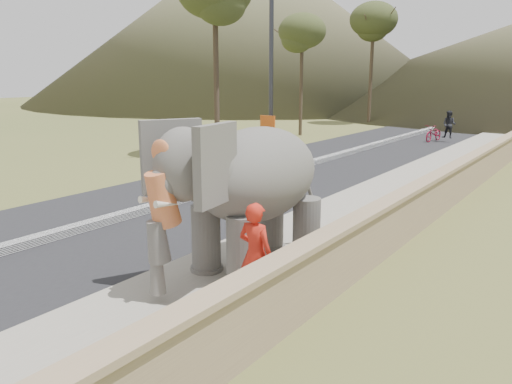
# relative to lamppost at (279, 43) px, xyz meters

# --- Properties ---
(ground) EXTENTS (160.00, 160.00, 0.00)m
(ground) POSITION_rel_lamppost_xyz_m (4.69, -11.66, -4.87)
(ground) COLOR olive
(ground) RESTS_ON ground
(road) EXTENTS (7.00, 120.00, 0.03)m
(road) POSITION_rel_lamppost_xyz_m (-0.31, -1.66, -4.86)
(road) COLOR black
(road) RESTS_ON ground
(median) EXTENTS (0.35, 120.00, 0.22)m
(median) POSITION_rel_lamppost_xyz_m (-0.31, -1.66, -4.76)
(median) COLOR black
(median) RESTS_ON ground
(walkway) EXTENTS (3.00, 120.00, 0.15)m
(walkway) POSITION_rel_lamppost_xyz_m (4.69, -1.66, -4.80)
(walkway) COLOR #9E9687
(walkway) RESTS_ON ground
(parapet) EXTENTS (0.30, 120.00, 1.10)m
(parapet) POSITION_rel_lamppost_xyz_m (6.34, -1.66, -4.32)
(parapet) COLOR tan
(parapet) RESTS_ON ground
(lamppost) EXTENTS (1.76, 0.36, 8.00)m
(lamppost) POSITION_rel_lamppost_xyz_m (0.00, 0.00, 0.00)
(lamppost) COLOR #2E2C31
(lamppost) RESTS_ON ground
(signboard) EXTENTS (0.60, 0.08, 2.40)m
(signboard) POSITION_rel_lamppost_xyz_m (0.19, -0.94, -3.23)
(signboard) COLOR #2D2D33
(signboard) RESTS_ON ground
(hill_left) EXTENTS (60.00, 60.00, 22.00)m
(hill_left) POSITION_rel_lamppost_xyz_m (-33.31, 43.34, 6.13)
(hill_left) COLOR brown
(hill_left) RESTS_ON ground
(elephant_and_man) EXTENTS (2.58, 4.18, 2.83)m
(elephant_and_man) POSITION_rel_lamppost_xyz_m (4.71, -7.91, -3.32)
(elephant_and_man) COLOR slate
(elephant_and_man) RESTS_ON ground
(motorcyclist) EXTENTS (1.67, 1.92, 1.81)m
(motorcyclist) POSITION_rel_lamppost_xyz_m (1.90, 14.17, -4.18)
(motorcyclist) COLOR maroon
(motorcyclist) RESTS_ON ground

